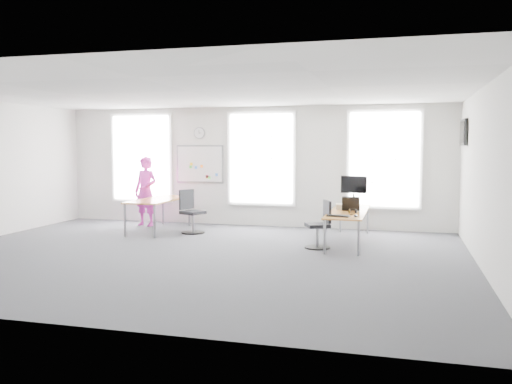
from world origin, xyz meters
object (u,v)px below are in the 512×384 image
(desk_left, at_px, (159,201))
(chair_right, at_px, (320,227))
(person, at_px, (146,191))
(keyboard, at_px, (338,216))
(chair_left, at_px, (191,214))
(monitor, at_px, (354,187))
(desk_right, at_px, (349,213))
(headphones, at_px, (352,211))

(desk_left, height_order, chair_right, chair_right)
(person, height_order, keyboard, person)
(chair_left, bearing_deg, monitor, -52.84)
(chair_right, relative_size, monitor, 1.43)
(desk_right, height_order, monitor, monitor)
(headphones, bearing_deg, chair_left, 158.04)
(person, relative_size, keyboard, 4.05)
(desk_right, bearing_deg, monitor, 90.12)
(keyboard, bearing_deg, desk_left, 170.58)
(desk_left, xyz_separation_m, monitor, (4.50, 0.74, 0.37))
(desk_right, xyz_separation_m, headphones, (0.11, -0.43, 0.09))
(headphones, bearing_deg, desk_left, 159.02)
(headphones, xyz_separation_m, monitor, (-0.12, 1.61, 0.35))
(desk_right, bearing_deg, desk_left, 174.41)
(chair_right, distance_m, person, 5.08)
(desk_left, distance_m, keyboard, 4.64)
(chair_left, height_order, monitor, monitor)
(person, bearing_deg, desk_left, -33.59)
(chair_right, bearing_deg, keyboard, 28.48)
(chair_right, xyz_separation_m, chair_left, (-3.17, 1.09, 0.03))
(keyboard, bearing_deg, chair_right, 152.43)
(keyboard, height_order, monitor, monitor)
(monitor, bearing_deg, keyboard, -86.26)
(chair_right, relative_size, headphones, 5.79)
(person, distance_m, headphones, 5.53)
(chair_right, bearing_deg, monitor, 141.00)
(desk_left, height_order, person, person)
(desk_left, bearing_deg, desk_right, -5.59)
(person, xyz_separation_m, monitor, (5.19, 0.06, 0.20))
(chair_right, xyz_separation_m, person, (-4.71, 1.86, 0.46))
(monitor, bearing_deg, desk_right, -83.65)
(chair_right, bearing_deg, chair_left, -133.89)
(keyboard, relative_size, monitor, 0.65)
(person, relative_size, headphones, 10.72)
(desk_left, xyz_separation_m, chair_left, (0.85, -0.09, -0.26))
(desk_left, xyz_separation_m, keyboard, (4.41, -1.47, -0.01))
(chair_left, relative_size, headphones, 6.16)
(chair_left, height_order, headphones, chair_left)
(chair_right, relative_size, person, 0.54)
(chair_left, xyz_separation_m, monitor, (3.65, 0.83, 0.63))
(chair_right, height_order, person, person)
(desk_right, height_order, desk_left, desk_left)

